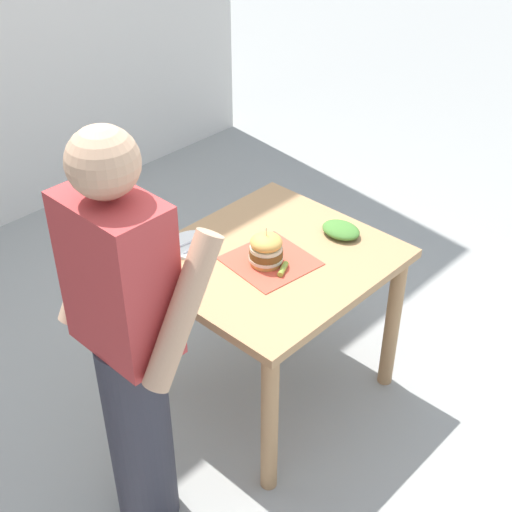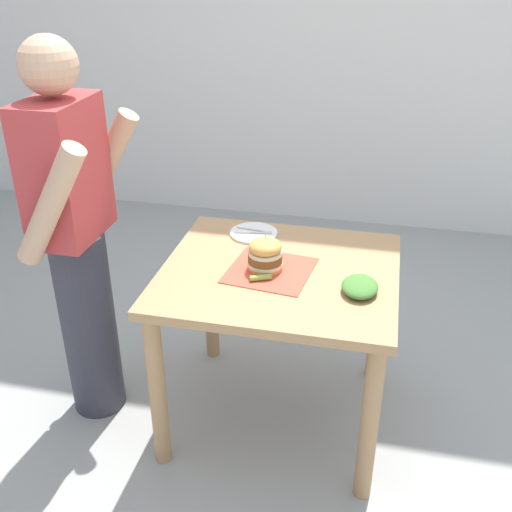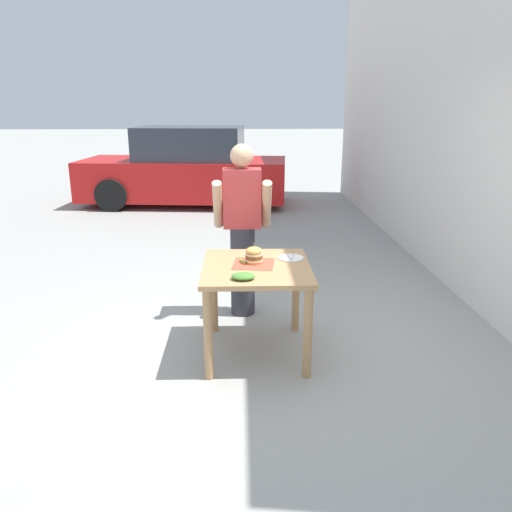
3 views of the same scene
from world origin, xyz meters
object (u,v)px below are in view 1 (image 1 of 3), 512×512
(patio_table, at_px, (272,282))
(pickle_spear, at_px, (283,269))
(side_salad, at_px, (341,230))
(sandwich, at_px, (266,249))
(diner_across_table, at_px, (129,346))
(side_plate_with_forks, at_px, (194,245))

(patio_table, xyz_separation_m, pickle_spear, (-0.11, 0.06, 0.15))
(patio_table, distance_m, side_salad, 0.39)
(sandwich, bearing_deg, diner_across_table, 96.64)
(side_salad, bearing_deg, patio_table, 71.85)
(sandwich, relative_size, side_salad, 0.96)
(pickle_spear, bearing_deg, diner_across_table, 89.81)
(sandwich, height_order, pickle_spear, sandwich)
(patio_table, relative_size, sandwich, 5.56)
(pickle_spear, relative_size, diner_across_table, 0.05)
(pickle_spear, height_order, side_plate_with_forks, pickle_spear)
(side_plate_with_forks, bearing_deg, sandwich, -159.23)
(sandwich, bearing_deg, patio_table, -72.61)
(patio_table, bearing_deg, diner_across_table, 97.40)
(sandwich, distance_m, side_plate_with_forks, 0.35)
(patio_table, height_order, sandwich, sandwich)
(sandwich, xyz_separation_m, pickle_spear, (-0.09, -0.00, -0.06))
(side_salad, relative_size, diner_across_table, 0.11)
(side_salad, bearing_deg, diner_across_table, 90.00)
(patio_table, distance_m, pickle_spear, 0.20)
(patio_table, bearing_deg, pickle_spear, 153.33)
(pickle_spear, bearing_deg, side_plate_with_forks, 16.54)
(pickle_spear, xyz_separation_m, diner_across_table, (0.00, 0.78, 0.09))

